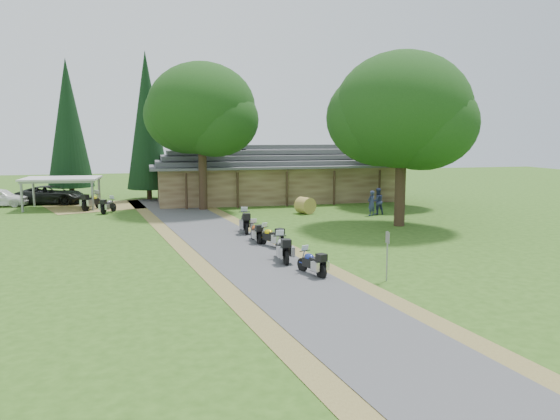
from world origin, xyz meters
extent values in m
plane|color=#2D4F16|center=(0.00, 0.00, 0.00)|extent=(120.00, 120.00, 0.00)
plane|color=#454548|center=(-0.50, 4.00, 0.00)|extent=(51.95, 51.95, 0.00)
imported|color=white|center=(-16.43, 24.84, 0.93)|extent=(3.20, 5.88, 1.86)
imported|color=black|center=(-12.66, 25.59, 1.14)|extent=(3.90, 6.37, 2.27)
imported|color=navy|center=(10.61, 13.24, 1.05)|extent=(0.73, 0.66, 2.10)
imported|color=navy|center=(11.28, 13.69, 1.13)|extent=(0.65, 0.47, 2.25)
cylinder|color=olive|center=(6.30, 15.30, 0.60)|extent=(1.54, 1.48, 1.20)
cone|color=black|center=(-4.74, 26.83, 6.45)|extent=(3.75, 3.75, 12.91)
cone|color=black|center=(-11.53, 29.32, 6.20)|extent=(3.98, 3.98, 12.40)
camera|label=1|loc=(-4.85, -22.67, 5.88)|focal=35.00mm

